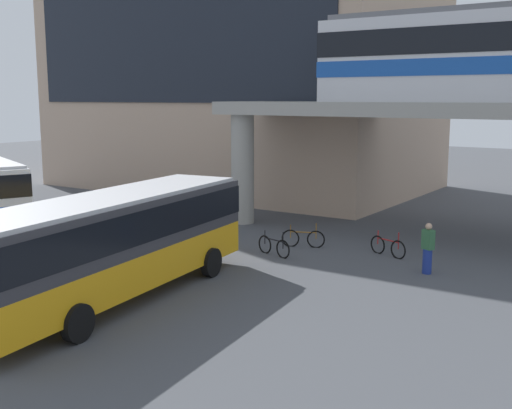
{
  "coord_description": "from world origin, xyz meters",
  "views": [
    {
      "loc": [
        15.63,
        -9.63,
        6.07
      ],
      "look_at": [
        2.94,
        9.41,
        2.2
      ],
      "focal_mm": 44.67,
      "sensor_mm": 36.0,
      "label": 1
    }
  ],
  "objects": [
    {
      "name": "ground_plane",
      "position": [
        0.0,
        10.0,
        0.0
      ],
      "size": [
        120.0,
        120.0,
        0.0
      ],
      "primitive_type": "plane",
      "color": "#47494F"
    },
    {
      "name": "station_building",
      "position": [
        -9.5,
        26.42,
        10.66
      ],
      "size": [
        24.0,
        14.91,
        21.31
      ],
      "color": "tan",
      "rests_on": "ground_plane"
    },
    {
      "name": "bus_main",
      "position": [
        1.87,
        3.42,
        1.99
      ],
      "size": [
        3.92,
        11.27,
        3.22
      ],
      "color": "orange",
      "rests_on": "ground_plane"
    },
    {
      "name": "bicycle_black",
      "position": [
        2.88,
        10.75,
        0.36
      ],
      "size": [
        1.74,
        0.55,
        1.04
      ],
      "color": "black",
      "rests_on": "ground_plane"
    },
    {
      "name": "bicycle_red",
      "position": [
        6.58,
        13.14,
        0.36
      ],
      "size": [
        1.7,
        0.68,
        1.04
      ],
      "color": "black",
      "rests_on": "ground_plane"
    },
    {
      "name": "bicycle_brown",
      "position": [
        3.13,
        12.61,
        0.36
      ],
      "size": [
        1.68,
        0.73,
        1.04
      ],
      "color": "black",
      "rests_on": "ground_plane"
    },
    {
      "name": "pedestrian_walking_across",
      "position": [
        8.68,
        11.53,
        0.85
      ],
      "size": [
        0.47,
        0.41,
        1.79
      ],
      "color": "navy",
      "rests_on": "ground_plane"
    }
  ]
}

